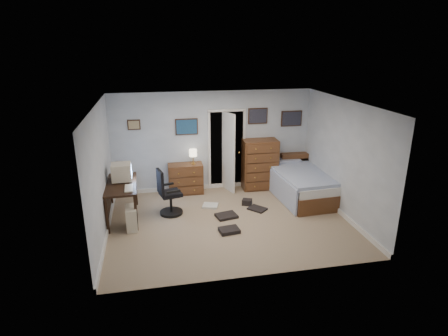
# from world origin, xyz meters

# --- Properties ---
(floor) EXTENTS (5.00, 4.00, 0.02)m
(floor) POSITION_xyz_m (0.00, 0.00, -0.01)
(floor) COLOR tan
(floor) RESTS_ON ground
(computer_desk) EXTENTS (0.68, 1.40, 0.80)m
(computer_desk) POSITION_xyz_m (-2.30, 0.61, 0.61)
(computer_desk) COLOR black
(computer_desk) RESTS_ON floor
(crt_monitor) EXTENTS (0.42, 0.39, 0.38)m
(crt_monitor) POSITION_xyz_m (-2.18, 0.76, 0.99)
(crt_monitor) COLOR beige
(crt_monitor) RESTS_ON computer_desk
(keyboard) EXTENTS (0.17, 0.43, 0.03)m
(keyboard) POSITION_xyz_m (-2.02, 0.26, 0.81)
(keyboard) COLOR beige
(keyboard) RESTS_ON computer_desk
(pc_tower) EXTENTS (0.23, 0.45, 0.48)m
(pc_tower) POSITION_xyz_m (-2.00, 0.06, 0.24)
(pc_tower) COLOR beige
(pc_tower) RESTS_ON floor
(office_chair) EXTENTS (0.61, 0.61, 1.05)m
(office_chair) POSITION_xyz_m (-1.23, 0.61, 0.40)
(office_chair) COLOR black
(office_chair) RESTS_ON floor
(media_stack) EXTENTS (0.18, 0.18, 0.86)m
(media_stack) POSITION_xyz_m (-2.32, 2.02, 0.43)
(media_stack) COLOR maroon
(media_stack) RESTS_ON floor
(low_dresser) EXTENTS (0.85, 0.43, 0.75)m
(low_dresser) POSITION_xyz_m (-0.73, 1.77, 0.38)
(low_dresser) COLOR brown
(low_dresser) RESTS_ON floor
(table_lamp) EXTENTS (0.19, 0.19, 0.37)m
(table_lamp) POSITION_xyz_m (-0.53, 1.77, 1.02)
(table_lamp) COLOR gold
(table_lamp) RESTS_ON low_dresser
(doorway) EXTENTS (0.96, 1.12, 2.05)m
(doorway) POSITION_xyz_m (0.35, 2.27, 1.00)
(doorway) COLOR black
(doorway) RESTS_ON floor
(tall_dresser) EXTENTS (0.89, 0.54, 1.29)m
(tall_dresser) POSITION_xyz_m (1.17, 1.75, 0.64)
(tall_dresser) COLOR brown
(tall_dresser) RESTS_ON floor
(headboard_bookcase) EXTENTS (0.95, 0.28, 0.84)m
(headboard_bookcase) POSITION_xyz_m (2.26, 1.86, 0.45)
(headboard_bookcase) COLOR brown
(headboard_bookcase) RESTS_ON floor
(bed) EXTENTS (1.30, 2.27, 0.72)m
(bed) POSITION_xyz_m (1.98, 1.02, 0.34)
(bed) COLOR brown
(bed) RESTS_ON floor
(wall_posters) EXTENTS (4.38, 0.04, 0.60)m
(wall_posters) POSITION_xyz_m (0.57, 1.98, 1.75)
(wall_posters) COLOR #331E11
(wall_posters) RESTS_ON floor
(floor_clutter) EXTENTS (1.47, 1.64, 0.14)m
(floor_clutter) POSITION_xyz_m (0.13, 0.24, 0.04)
(floor_clutter) COLOR black
(floor_clutter) RESTS_ON floor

